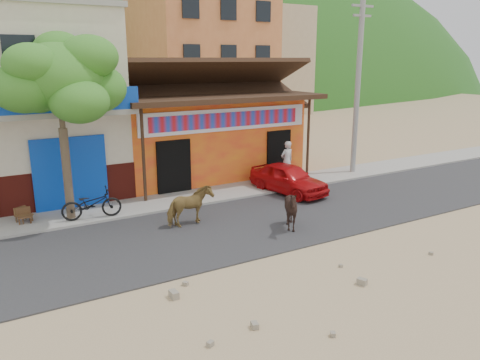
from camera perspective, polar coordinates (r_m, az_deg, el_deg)
The scene contains 17 objects.
ground at distance 13.27m, azimuth 5.45°, elevation -8.87°, with size 120.00×120.00×0.00m, color #9E825B.
road at distance 15.21m, azimuth -0.05°, elevation -5.60°, with size 60.00×5.00×0.04m, color #28282B.
sidewalk at distance 18.15m, azimuth -5.62°, elevation -2.16°, with size 60.00×2.00×0.12m, color gray.
dance_club at distance 22.14m, azimuth -5.37°, elevation 5.50°, with size 8.00×6.00×3.60m, color orange.
cafe_building at distance 19.99m, azimuth -25.57°, elevation 8.10°, with size 7.00×6.00×7.00m, color beige.
apartment_front at distance 37.52m, azimuth -4.87°, elevation 15.63°, with size 9.00×9.00×12.00m, color #CC723F.
apartment_rear at distance 47.13m, azimuth 2.11°, elevation 14.23°, with size 8.00×8.00×10.00m, color tan.
hillside at distance 80.45m, azimuth -26.38°, elevation 17.93°, with size 100.00×40.00×24.00m, color #194C14.
tree at distance 16.00m, azimuth -20.79°, elevation 5.93°, with size 3.00×3.00×6.00m, color #2D721E, non-canonical shape.
utility_pole at distance 22.11m, azimuth 14.16°, elevation 11.17°, with size 0.24×0.24×8.00m, color gray.
cow_tan at distance 15.10m, azimuth -6.12°, elevation -3.21°, with size 0.68×1.50×1.27m, color olive.
cow_dark at distance 14.72m, azimuth 6.29°, elevation -3.59°, with size 1.06×1.20×1.32m, color black.
red_car at distance 18.76m, azimuth 5.90°, elevation 0.20°, with size 1.41×3.50×1.19m, color red.
scooter at distance 16.20m, azimuth -17.64°, elevation -2.78°, with size 0.67×1.92×1.01m, color black.
pedestrian at distance 20.28m, azimuth 5.72°, elevation 2.32°, with size 0.63×0.42×1.74m, color silver.
cafe_chair_left at distance 16.58m, azimuth -24.89°, elevation -3.28°, with size 0.42×0.42×0.90m, color #4B2E19, non-canonical shape.
cafe_chair_right at distance 16.68m, azimuth -24.93°, elevation -3.17°, with size 0.42×0.42×0.90m, color #482818, non-canonical shape.
Camera 1 is at (-7.18, -9.84, 5.26)m, focal length 35.00 mm.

